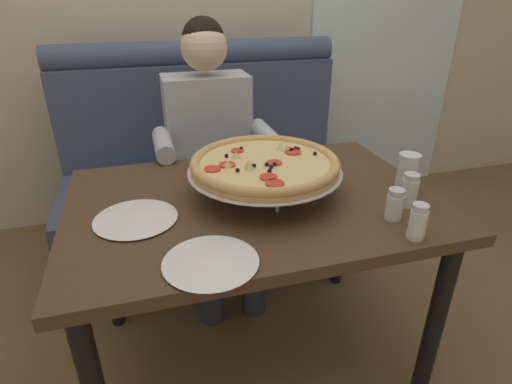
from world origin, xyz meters
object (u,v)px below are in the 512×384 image
Objects in this scene: plate_near_left at (136,217)px; drinking_glass at (407,175)px; booth_bench at (211,182)px; shaker_oregano at (409,192)px; dining_table at (253,221)px; plate_near_right at (211,260)px; shaker_parmesan at (417,224)px; shaker_pepper_flakes at (394,206)px; pizza at (265,164)px; diner_main at (212,146)px.

drinking_glass reaches higher than plate_near_left.
shaker_oregano is (0.47, -1.08, 0.39)m from booth_bench.
dining_table is 0.40m from plate_near_right.
shaker_parmesan reaches higher than shaker_pepper_flakes.
plate_near_right is at bearing -161.89° from drinking_glass.
dining_table is 0.53m from shaker_oregano.
dining_table is at bearing -90.00° from booth_bench.
pizza reaches higher than dining_table.
shaker_parmesan is 0.12m from shaker_pepper_flakes.
booth_bench is 11.74× the size of drinking_glass.
plate_near_left reaches higher than dining_table.
drinking_glass is (0.16, 0.17, 0.02)m from shaker_pepper_flakes.
shaker_parmesan is (0.38, -0.37, 0.14)m from dining_table.
diner_main is 12.88× the size of shaker_pepper_flakes.
drinking_glass reaches higher than shaker_parmesan.
drinking_glass is (0.56, -0.71, 0.09)m from diner_main.
booth_bench reaches higher than plate_near_left.
dining_table is at bearing 57.81° from plate_near_right.
plate_near_right reaches higher than dining_table.
plate_near_left is (-0.39, -0.04, 0.10)m from dining_table.
plate_near_right is (-0.21, -0.33, 0.10)m from dining_table.
booth_bench is at bearing 90.00° from dining_table.
diner_main reaches higher than shaker_pepper_flakes.
plate_near_right is at bearing -57.57° from plate_near_left.
pizza is at bearing 167.20° from drinking_glass.
shaker_oregano reaches higher than dining_table.
drinking_glass is (0.49, -0.11, -0.05)m from pizza.
plate_near_left is at bearing -171.18° from pizza.
booth_bench reaches higher than dining_table.
plate_near_left is (-0.36, -0.67, 0.04)m from diner_main.
shaker_oregano is (0.47, -0.19, 0.14)m from dining_table.
dining_table is 0.21m from pizza.
drinking_glass is (0.53, -0.98, 0.40)m from booth_bench.
shaker_pepper_flakes is 0.74× the size of drinking_glass.
diner_main is (-0.03, 0.62, 0.06)m from dining_table.
pizza reaches higher than shaker_oregano.
dining_table is at bearing -152.98° from pizza.
shaker_oregano is 0.12m from drinking_glass.
plate_near_left is 0.92m from drinking_glass.
dining_table is at bearing 170.82° from drinking_glass.
diner_main is 4.98× the size of plate_near_left.
shaker_oregano is at bearing -9.70° from plate_near_left.
diner_main is at bearing 61.53° from plate_near_left.
booth_bench is at bearing 84.54° from diner_main.
drinking_glass reaches higher than plate_near_right.
plate_near_right is at bearing -125.79° from pizza.
drinking_glass reaches higher than dining_table.
booth_bench is 1.27× the size of dining_table.
diner_main is 0.91m from drinking_glass.
shaker_pepper_flakes reaches higher than plate_near_left.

